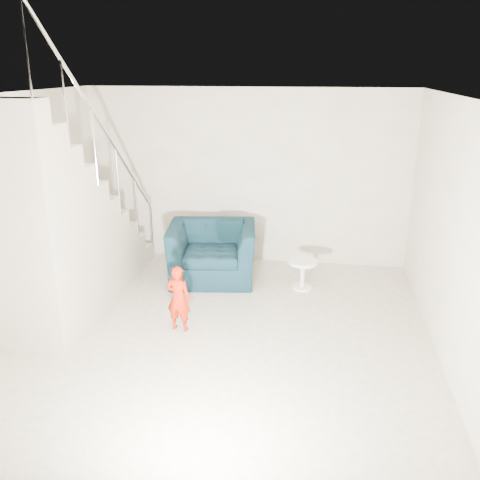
% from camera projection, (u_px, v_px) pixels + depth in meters
% --- Properties ---
extents(floor, '(5.50, 5.50, 0.00)m').
position_uv_depth(floor, '(210.00, 344.00, 5.75)').
color(floor, gray).
rests_on(floor, ground).
extents(ceiling, '(5.50, 5.50, 0.00)m').
position_uv_depth(ceiling, '(205.00, 97.00, 4.88)').
color(ceiling, silver).
rests_on(ceiling, back_wall).
extents(back_wall, '(5.00, 0.00, 5.00)m').
position_uv_depth(back_wall, '(246.00, 177.00, 7.88)').
color(back_wall, '#A29584').
rests_on(back_wall, floor).
extents(front_wall, '(5.00, 0.00, 5.00)m').
position_uv_depth(front_wall, '(96.00, 384.00, 2.75)').
color(front_wall, '#A29584').
rests_on(front_wall, floor).
extents(right_wall, '(0.00, 5.50, 5.50)m').
position_uv_depth(right_wall, '(458.00, 243.00, 4.93)').
color(right_wall, '#A29584').
rests_on(right_wall, floor).
extents(armchair, '(1.39, 1.26, 0.81)m').
position_uv_depth(armchair, '(212.00, 252.00, 7.43)').
color(armchair, black).
rests_on(armchair, floor).
extents(toddler, '(0.32, 0.23, 0.81)m').
position_uv_depth(toddler, '(178.00, 298.00, 5.95)').
color(toddler, '#9F1605').
rests_on(toddler, floor).
extents(side_table, '(0.42, 0.42, 0.42)m').
position_uv_depth(side_table, '(303.00, 270.00, 7.11)').
color(side_table, silver).
rests_on(side_table, floor).
extents(staircase, '(1.02, 3.03, 3.62)m').
position_uv_depth(staircase, '(60.00, 240.00, 6.26)').
color(staircase, '#ADA089').
rests_on(staircase, floor).
extents(cushion, '(0.39, 0.19, 0.39)m').
position_uv_depth(cushion, '(231.00, 230.00, 7.63)').
color(cushion, black).
rests_on(cushion, armchair).
extents(throw, '(0.04, 0.43, 0.48)m').
position_uv_depth(throw, '(180.00, 244.00, 7.48)').
color(throw, black).
rests_on(throw, armchair).
extents(phone, '(0.02, 0.05, 0.10)m').
position_uv_depth(phone, '(183.00, 277.00, 5.79)').
color(phone, black).
rests_on(phone, toddler).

